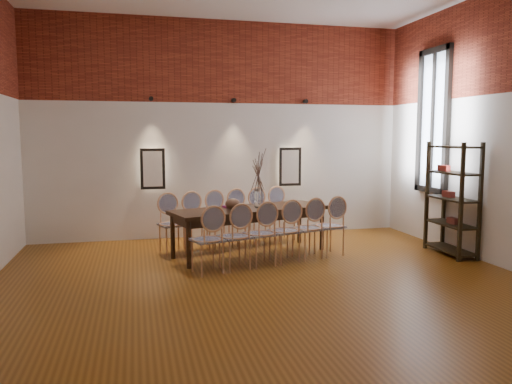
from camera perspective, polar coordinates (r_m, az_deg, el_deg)
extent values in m
cube|color=brown|center=(6.28, 1.91, -11.23)|extent=(7.00, 7.00, 0.02)
cube|color=silver|center=(9.45, -3.89, 7.07)|extent=(7.00, 0.10, 4.00)
cube|color=silver|center=(2.74, 22.72, 8.10)|extent=(7.00, 0.10, 4.00)
cube|color=maroon|center=(9.48, -3.87, 14.65)|extent=(7.00, 0.02, 1.50)
cube|color=#FFEAC6|center=(9.23, -11.73, 2.62)|extent=(0.36, 0.06, 0.66)
cube|color=#FFEAC6|center=(9.68, 3.86, 2.91)|extent=(0.36, 0.06, 0.66)
cylinder|color=black|center=(9.21, -11.90, 10.39)|extent=(0.08, 0.10, 0.08)
cylinder|color=black|center=(9.38, -2.55, 10.45)|extent=(0.08, 0.10, 0.08)
cylinder|color=black|center=(9.75, 5.68, 10.27)|extent=(0.08, 0.10, 0.08)
cube|color=silver|center=(9.27, 19.66, 7.65)|extent=(0.02, 0.78, 2.38)
cube|color=black|center=(9.26, 19.56, 7.66)|extent=(0.08, 0.90, 2.50)
cube|color=black|center=(9.26, 19.56, 7.66)|extent=(0.06, 0.06, 2.40)
cube|color=#311C0F|center=(8.02, -0.68, -4.48)|extent=(2.66, 1.48, 0.75)
cylinder|color=silver|center=(8.01, 0.29, -0.69)|extent=(0.14, 0.14, 0.30)
ellipsoid|color=brown|center=(7.74, -2.66, -1.39)|extent=(0.24, 0.24, 0.18)
cube|color=#831E68|center=(8.03, -2.78, -1.66)|extent=(0.30, 0.24, 0.03)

